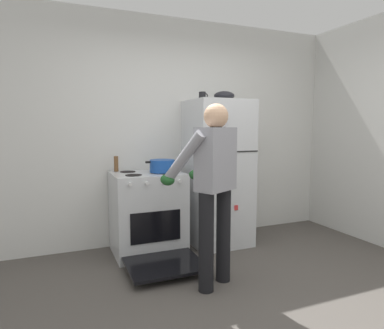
{
  "coord_description": "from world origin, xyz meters",
  "views": [
    {
      "loc": [
        -1.38,
        -2.03,
        1.4
      ],
      "look_at": [
        0.0,
        1.32,
        1.0
      ],
      "focal_mm": 31.61,
      "sensor_mm": 36.0,
      "label": 1
    }
  ],
  "objects_px": {
    "person_cook": "(212,179)",
    "refrigerator": "(217,173)",
    "red_pot": "(162,166)",
    "mixing_bowl": "(224,96)",
    "pepper_mill": "(116,164)",
    "coffee_mug": "(202,96)",
    "stove_range": "(148,214)"
  },
  "relations": [
    {
      "from": "red_pot",
      "to": "mixing_bowl",
      "type": "bearing_deg",
      "value": 3.64
    },
    {
      "from": "red_pot",
      "to": "mixing_bowl",
      "type": "height_order",
      "value": "mixing_bowl"
    },
    {
      "from": "red_pot",
      "to": "coffee_mug",
      "type": "xyz_separation_m",
      "value": [
        0.53,
        0.1,
        0.79
      ]
    },
    {
      "from": "refrigerator",
      "to": "mixing_bowl",
      "type": "bearing_deg",
      "value": 0.22
    },
    {
      "from": "person_cook",
      "to": "refrigerator",
      "type": "bearing_deg",
      "value": 60.93
    },
    {
      "from": "stove_range",
      "to": "person_cook",
      "type": "height_order",
      "value": "person_cook"
    },
    {
      "from": "red_pot",
      "to": "mixing_bowl",
      "type": "xyz_separation_m",
      "value": [
        0.79,
        0.05,
        0.79
      ]
    },
    {
      "from": "coffee_mug",
      "to": "refrigerator",
      "type": "bearing_deg",
      "value": -15.84
    },
    {
      "from": "person_cook",
      "to": "red_pot",
      "type": "height_order",
      "value": "person_cook"
    },
    {
      "from": "refrigerator",
      "to": "red_pot",
      "type": "distance_m",
      "value": 0.72
    },
    {
      "from": "red_pot",
      "to": "pepper_mill",
      "type": "relative_size",
      "value": 2.19
    },
    {
      "from": "stove_range",
      "to": "pepper_mill",
      "type": "bearing_deg",
      "value": 144.01
    },
    {
      "from": "coffee_mug",
      "to": "mixing_bowl",
      "type": "relative_size",
      "value": 0.46
    },
    {
      "from": "stove_range",
      "to": "coffee_mug",
      "type": "xyz_separation_m",
      "value": [
        0.69,
        0.07,
        1.32
      ]
    },
    {
      "from": "refrigerator",
      "to": "person_cook",
      "type": "relative_size",
      "value": 1.07
    },
    {
      "from": "pepper_mill",
      "to": "person_cook",
      "type": "bearing_deg",
      "value": -62.55
    },
    {
      "from": "red_pot",
      "to": "mixing_bowl",
      "type": "relative_size",
      "value": 1.55
    },
    {
      "from": "mixing_bowl",
      "to": "coffee_mug",
      "type": "bearing_deg",
      "value": 169.01
    },
    {
      "from": "pepper_mill",
      "to": "mixing_bowl",
      "type": "relative_size",
      "value": 0.71
    },
    {
      "from": "refrigerator",
      "to": "stove_range",
      "type": "height_order",
      "value": "refrigerator"
    },
    {
      "from": "person_cook",
      "to": "mixing_bowl",
      "type": "height_order",
      "value": "mixing_bowl"
    },
    {
      "from": "pepper_mill",
      "to": "mixing_bowl",
      "type": "height_order",
      "value": "mixing_bowl"
    },
    {
      "from": "stove_range",
      "to": "coffee_mug",
      "type": "bearing_deg",
      "value": 5.62
    },
    {
      "from": "coffee_mug",
      "to": "mixing_bowl",
      "type": "xyz_separation_m",
      "value": [
        0.26,
        -0.05,
        0.01
      ]
    },
    {
      "from": "coffee_mug",
      "to": "pepper_mill",
      "type": "relative_size",
      "value": 0.65
    },
    {
      "from": "refrigerator",
      "to": "stove_range",
      "type": "distance_m",
      "value": 0.96
    },
    {
      "from": "person_cook",
      "to": "stove_range",
      "type": "bearing_deg",
      "value": 108.11
    },
    {
      "from": "refrigerator",
      "to": "coffee_mug",
      "type": "relative_size",
      "value": 15.31
    },
    {
      "from": "coffee_mug",
      "to": "red_pot",
      "type": "bearing_deg",
      "value": -169.31
    },
    {
      "from": "coffee_mug",
      "to": "pepper_mill",
      "type": "bearing_deg",
      "value": 171.38
    },
    {
      "from": "stove_range",
      "to": "red_pot",
      "type": "distance_m",
      "value": 0.56
    },
    {
      "from": "refrigerator",
      "to": "pepper_mill",
      "type": "height_order",
      "value": "refrigerator"
    }
  ]
}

